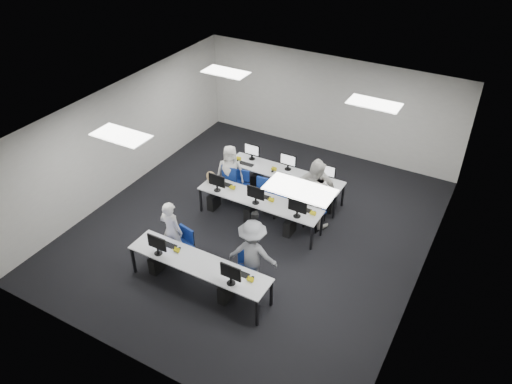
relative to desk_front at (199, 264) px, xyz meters
The scene contains 23 objects.
room 2.54m from the desk_front, 90.00° to the left, with size 9.00×9.02×3.00m.
ceiling_panels 3.33m from the desk_front, 90.00° to the left, with size 5.20×4.60×0.02m.
desk_front is the anchor object (origin of this frame).
desk_mid 2.60m from the desk_front, 90.00° to the left, with size 3.20×0.70×0.73m.
desk_back 4.00m from the desk_front, 90.00° to the left, with size 3.20×0.70×0.73m.
equipment_front 0.38m from the desk_front, behind, with size 2.51×0.41×1.19m.
equipment_mid 2.61m from the desk_front, 94.24° to the left, with size 2.91×0.41×1.19m.
equipment_back 4.04m from the desk_front, 87.27° to the left, with size 2.91×0.41×1.19m.
chair_0 1.01m from the desk_front, 149.55° to the left, with size 0.53×0.56×0.90m.
chair_1 1.06m from the desk_front, 31.33° to the left, with size 0.55×0.57×0.86m.
chair_2 3.42m from the desk_front, 105.88° to the left, with size 0.48×0.51×0.82m.
chair_3 3.24m from the desk_front, 87.63° to the left, with size 0.59×0.61×0.93m.
chair_4 3.43m from the desk_front, 68.11° to the left, with size 0.49×0.52×0.84m.
chair_5 3.61m from the desk_front, 109.53° to the left, with size 0.51×0.55×0.97m.
chair_6 3.41m from the desk_front, 92.95° to the left, with size 0.50×0.54×0.96m.
chair_7 3.55m from the desk_front, 70.91° to the left, with size 0.55×0.57×0.84m.
handbag 3.06m from the desk_front, 118.33° to the left, with size 0.34×0.22×0.28m, color #9A764F.
student_0 1.21m from the desk_front, 154.15° to the left, with size 0.56×0.37×1.54m, color white.
student_1 3.49m from the desk_front, 70.64° to the left, with size 0.86×0.67×1.78m, color white.
student_2 3.55m from the desk_front, 110.98° to the left, with size 0.73×0.47×1.49m, color white.
student_3 3.56m from the desk_front, 71.38° to the left, with size 1.05×0.44×1.79m, color white.
photographer 1.14m from the desk_front, 38.26° to the left, with size 1.05×0.61×1.63m, color slate.
dslr_camera 1.58m from the desk_front, 45.96° to the left, with size 0.14×0.18×0.10m, color black.
Camera 1 is at (4.77, -8.50, 7.76)m, focal length 35.00 mm.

